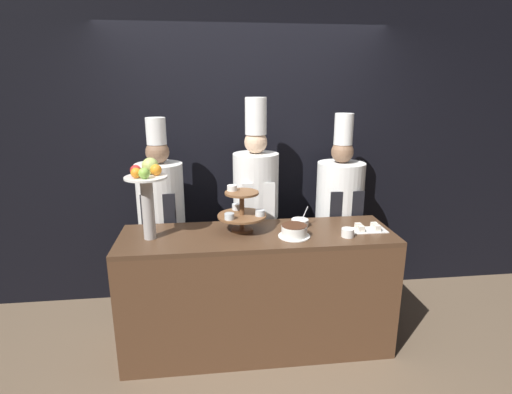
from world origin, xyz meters
The scene contains 12 objects.
ground_plane centered at (0.00, 0.00, 0.00)m, with size 14.00×14.00×0.00m, color brown.
wall_back centered at (0.00, 1.22, 1.40)m, with size 10.00×0.06×2.80m.
buffet_counter centered at (0.00, 0.30, 0.47)m, with size 2.01×0.61×0.94m.
tiered_stand centered at (-0.11, 0.38, 1.10)m, with size 0.36×0.36×0.34m.
fruit_pedestal centered at (-0.77, 0.31, 1.31)m, with size 0.29×0.29×0.57m.
cake_round centered at (0.25, 0.21, 0.98)m, with size 0.23×0.23×0.09m.
cup_white centered at (0.64, 0.16, 0.97)m, with size 0.09×0.09×0.06m.
cake_square_tray centered at (0.83, 0.26, 0.96)m, with size 0.28×0.14×0.05m.
serving_bowl_far centered at (0.34, 0.42, 0.97)m, with size 0.13×0.13×0.16m.
chef_left centered at (-0.75, 0.83, 0.94)m, with size 0.39×0.39×1.75m.
chef_center_left centered at (0.05, 0.83, 1.01)m, with size 0.38×0.38×1.90m.
chef_center_right centered at (0.79, 0.83, 0.93)m, with size 0.41×0.41×1.77m.
Camera 1 is at (-0.34, -2.43, 1.99)m, focal length 28.00 mm.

